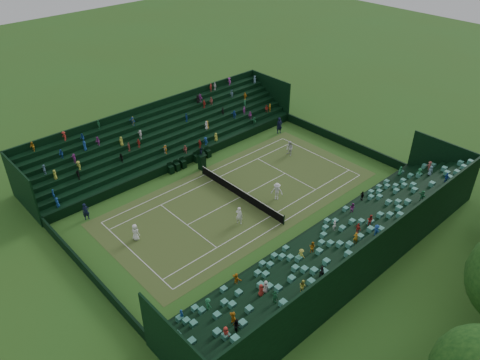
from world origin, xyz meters
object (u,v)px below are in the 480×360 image
at_px(tennis_net, 240,193).
at_px(player_near_east, 239,215).
at_px(player_near_west, 135,232).
at_px(player_far_west, 290,148).
at_px(player_far_east, 277,191).
at_px(umpire_chair, 202,160).

relative_size(tennis_net, player_near_east, 6.51).
xyz_separation_m(tennis_net, player_near_west, (-1.38, -10.78, 0.26)).
height_order(player_near_east, player_far_west, player_near_east).
bearing_deg(player_far_east, player_near_east, -119.31).
xyz_separation_m(umpire_chair, player_far_east, (9.15, 1.85, -0.20)).
distance_m(tennis_net, player_far_west, 9.86).
bearing_deg(player_near_east, player_near_west, 37.63).
xyz_separation_m(tennis_net, umpire_chair, (-6.58, 0.57, 0.57)).
distance_m(player_near_west, player_far_east, 13.78).
distance_m(umpire_chair, player_far_west, 9.96).
xyz_separation_m(player_near_east, player_far_west, (-5.26, 12.36, -0.04)).
bearing_deg(umpire_chair, player_far_east, 11.40).
xyz_separation_m(umpire_chair, player_far_west, (4.26, 9.00, -0.24)).
distance_m(player_far_west, player_far_east, 8.67).
bearing_deg(player_near_east, umpire_chair, -43.48).
relative_size(player_near_west, player_far_east, 0.88).
relative_size(umpire_chair, player_far_west, 1.50).
height_order(tennis_net, player_near_west, player_near_west).
bearing_deg(player_near_west, player_far_west, -105.01).
relative_size(tennis_net, player_far_west, 6.83).
relative_size(umpire_chair, player_near_west, 1.62).
bearing_deg(tennis_net, player_far_east, 43.23).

